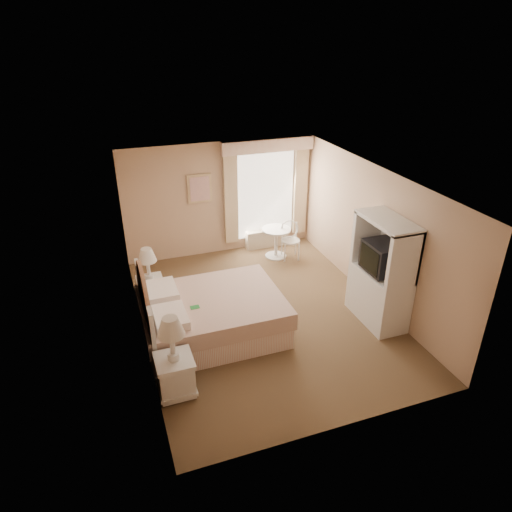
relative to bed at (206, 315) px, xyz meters
name	(u,v)px	position (x,y,z in m)	size (l,w,h in m)	color
room	(264,252)	(1.11, 0.24, 0.87)	(4.21, 5.51, 2.51)	brown
window	(267,191)	(2.16, 2.90, 0.96)	(2.05, 0.22, 2.51)	white
framed_art	(200,189)	(0.66, 2.96, 1.17)	(0.52, 0.04, 0.62)	tan
bed	(206,315)	(0.00, 0.00, 0.00)	(2.28, 1.79, 1.59)	#D49B8A
nightstand_near	(175,366)	(-0.73, -1.18, 0.09)	(0.51, 0.51, 1.24)	white
nightstand_far	(150,284)	(-0.73, 1.23, 0.05)	(0.47, 0.47, 1.13)	white
round_table	(276,238)	(2.17, 2.30, 0.07)	(0.63, 0.63, 0.67)	silver
cafe_chair	(290,237)	(2.45, 2.17, 0.11)	(0.48, 0.48, 0.85)	silver
armoire	(381,280)	(2.93, -0.55, 0.41)	(0.57, 1.14, 1.90)	white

